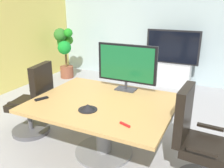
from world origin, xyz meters
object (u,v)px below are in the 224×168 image
Objects in this scene: conference_table at (103,115)px; office_chair_right at (197,146)px; potted_plant at (64,48)px; remote_control at (41,99)px; wall_display_unit at (171,68)px; conference_phone at (88,107)px; office_chair_left at (34,106)px; tv_monitor at (127,65)px.

conference_table is 1.15m from office_chair_right.
remote_control is (1.69, -2.77, -0.05)m from potted_plant.
wall_display_unit is 5.95× the size of conference_phone.
remote_control reaches higher than conference_table.
office_chair_left is at bearing 92.16° from office_chair_right.
wall_display_unit is 1.02× the size of potted_plant.
tv_monitor is 1.20m from remote_control.
office_chair_right is 1.36m from tv_monitor.
conference_phone is (2.38, -2.78, -0.03)m from potted_plant.
office_chair_left is (-1.15, -0.01, -0.10)m from conference_table.
tv_monitor is at bearing 69.00° from remote_control.
office_chair_right is at bearing -35.45° from potted_plant.
tv_monitor is at bearing 80.19° from conference_phone.
office_chair_right is 3.26m from wall_display_unit.
tv_monitor is at bearing -38.10° from potted_plant.
conference_table is 0.75m from tv_monitor.
tv_monitor is 0.64× the size of wall_display_unit.
tv_monitor reaches higher than office_chair_left.
wall_display_unit is at bearing 146.68° from office_chair_left.
office_chair_left is at bearing -157.14° from tv_monitor.
potted_plant is 3.66m from conference_phone.
tv_monitor is at bearing 103.03° from office_chair_left.
potted_plant reaches higher than office_chair_right.
office_chair_right is 4.40m from potted_plant.
office_chair_left is at bearing -179.39° from conference_table.
tv_monitor reaches higher than conference_table.
potted_plant reaches higher than conference_phone.
potted_plant reaches higher than remote_control.
conference_table is at bearing -93.39° from wall_display_unit.
office_chair_left is 1.00× the size of office_chair_right.
potted_plant is (-1.28, 2.50, 0.34)m from office_chair_left.
office_chair_right is at bearing -28.38° from tv_monitor.
tv_monitor is (-1.06, 0.57, 0.64)m from office_chair_right.
remote_control is (-0.91, -3.33, 0.30)m from wall_display_unit.
conference_phone is at bearing -98.82° from conference_table.
tv_monitor is 3.22m from potted_plant.
office_chair_right is at bearing 11.04° from conference_phone.
remote_control is (-1.88, -0.22, 0.29)m from office_chair_right.
conference_phone is 1.29× the size of remote_control.
conference_phone reaches higher than remote_control.
office_chair_right is 1.92m from remote_control.
conference_table is at bearing 81.18° from conference_phone.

